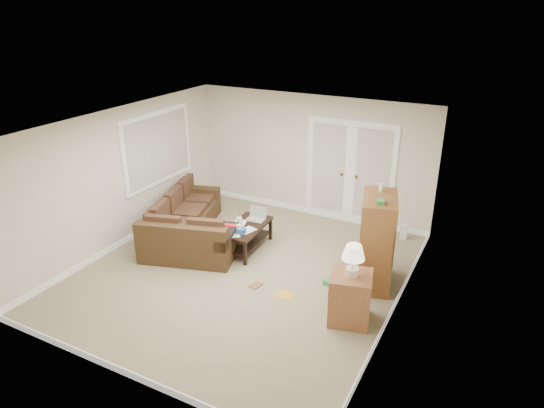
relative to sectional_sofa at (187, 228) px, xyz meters
The scene contains 17 objects.
floor 1.58m from the sectional_sofa, 17.10° to the right, with size 5.50×5.50×0.00m, color gray.
ceiling 2.70m from the sectional_sofa, 17.10° to the right, with size 5.00×5.50×0.02m, color silver.
wall_left 1.47m from the sectional_sofa, 155.72° to the right, with size 0.02×5.50×2.50m, color silver.
wall_right 4.12m from the sectional_sofa, ahead, with size 0.02×5.50×2.50m, color silver.
wall_back 2.89m from the sectional_sofa, 57.05° to the left, with size 5.00×0.02×2.50m, color silver.
wall_front 3.66m from the sectional_sofa, 65.14° to the right, with size 5.00×0.02×2.50m, color silver.
baseboards 1.57m from the sectional_sofa, 17.10° to the right, with size 5.00×5.50×0.10m, color silver, non-canonical shape.
french_doors 3.33m from the sectional_sofa, 44.02° to the left, with size 1.80×0.05×2.13m.
window_left 1.68m from the sectional_sofa, 150.97° to the left, with size 0.05×1.92×1.42m.
sectional_sofa is the anchor object (origin of this frame).
coffee_table 1.16m from the sectional_sofa, 14.22° to the left, with size 0.64×1.17×0.78m.
tv_armoire 3.52m from the sectional_sofa, ahead, with size 0.73×1.02×1.59m.
side_cabinet 3.59m from the sectional_sofa, 14.34° to the right, with size 0.68×0.68×1.18m.
space_heater 4.08m from the sectional_sofa, 29.27° to the left, with size 0.12×0.10×0.30m, color white.
floor_magazine 2.52m from the sectional_sofa, 17.83° to the right, with size 0.29×0.23×0.01m, color gold.
floor_greenbox 2.92m from the sectional_sofa, ahead, with size 0.16×0.21×0.08m, color #3F8B46.
floor_book 1.95m from the sectional_sofa, 21.65° to the right, with size 0.15×0.21×0.02m, color brown.
Camera 1 is at (3.64, -5.98, 4.19)m, focal length 32.00 mm.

